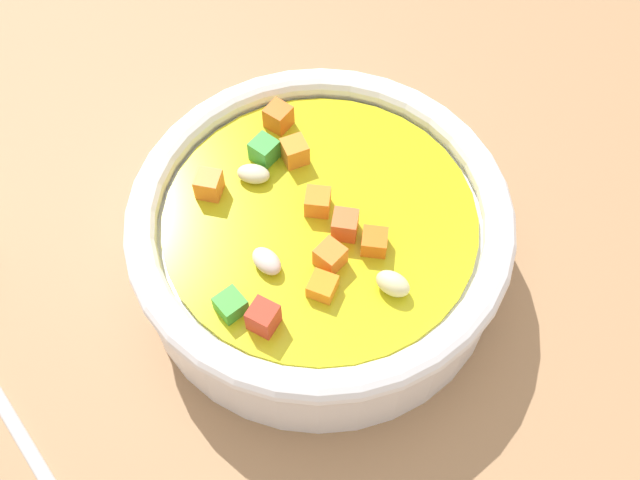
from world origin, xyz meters
TOP-DOWN VIEW (x-y plane):
  - ground_plane at (0.00, 0.00)cm, footprint 140.00×140.00cm
  - soup_bowl_main at (-0.00, 0.01)cm, footprint 21.09×21.09cm

SIDE VIEW (x-z plane):
  - ground_plane at x=0.00cm, z-range -2.00..0.00cm
  - soup_bowl_main at x=0.00cm, z-range -0.07..6.56cm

